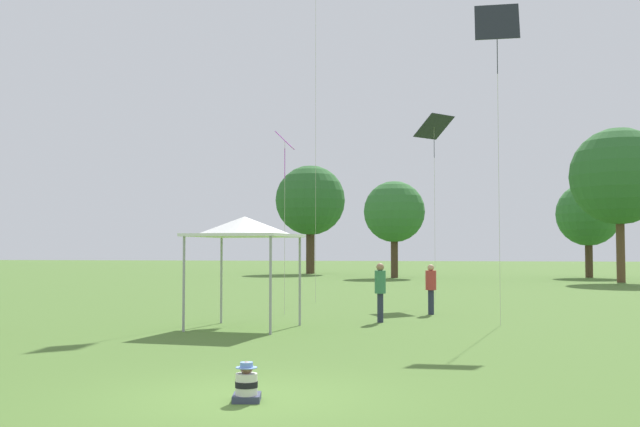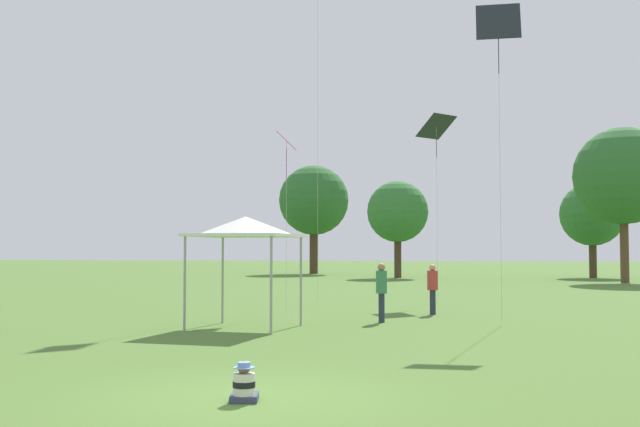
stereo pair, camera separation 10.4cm
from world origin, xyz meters
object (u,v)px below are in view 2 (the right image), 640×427
Objects in this scene: canopy_tent at (245,227)px; person_standing_1 at (433,285)px; kite_2 at (436,129)px; person_standing_6 at (381,287)px; distant_tree_3 at (314,201)px; distant_tree_0 at (398,212)px; distant_tree_1 at (592,214)px; kite_0 at (286,146)px; seated_toddler at (244,385)px; kite_1 at (498,26)px; distant_tree_2 at (623,176)px.

person_standing_1 is at bearing 48.57° from canopy_tent.
person_standing_6 is at bearing 78.34° from kite_2.
person_standing_6 is at bearing -75.95° from distant_tree_3.
distant_tree_3 reaches higher than distant_tree_0.
distant_tree_0 is at bearing 89.08° from canopy_tent.
distant_tree_3 reaches higher than distant_tree_1.
distant_tree_1 is (15.66, 3.47, -0.18)m from distant_tree_0.
kite_0 is at bearing -134.48° from person_standing_1.
seated_toddler is at bearing -103.88° from distant_tree_1.
kite_2 is at bearing 147.44° from kite_1.
person_standing_1 is 0.27× the size of kite_0.
distant_tree_3 is at bearing 88.64° from seated_toddler.
distant_tree_1 is (16.31, 43.99, 2.32)m from canopy_tent.
person_standing_1 is 0.22× the size of distant_tree_1.
kite_0 is 0.79× the size of kite_2.
kite_0 reaches higher than canopy_tent.
kite_1 reaches higher than distant_tree_1.
kite_1 reaches higher than person_standing_1.
distant_tree_3 is at bearing -103.85° from person_standing_6.
kite_1 is at bearing -72.04° from distant_tree_3.
distant_tree_2 reaches higher than distant_tree_1.
person_standing_6 is at bearing -85.55° from distant_tree_0.
person_standing_1 is 8.88m from kite_1.
seated_toddler is at bearing -73.19° from canopy_tent.
kite_1 is (7.19, 2.27, 6.07)m from canopy_tent.
person_standing_6 is 0.23× the size of distant_tree_0.
person_standing_1 is 46.63m from distant_tree_3.
distant_tree_2 is (11.96, 22.37, -0.11)m from kite_2.
distant_tree_2 is (16.90, 34.44, 4.53)m from canopy_tent.
distant_tree_3 reaches higher than kite_1.
kite_1 is 42.87m from distant_tree_1.
person_standing_6 is (0.62, 12.40, 0.86)m from seated_toddler.
canopy_tent is 38.63m from distant_tree_2.
kite_1 is (7.16, -2.55, 3.06)m from kite_0.
person_standing_6 is at bearing -81.95° from kite_0.
kite_2 is 33.96m from distant_tree_1.
seated_toddler is at bearing 59.25° from person_standing_6.
kite_0 is (0.02, 4.82, 3.01)m from canopy_tent.
distant_tree_1 is (12.70, 41.48, 4.09)m from person_standing_6.
kite_0 is at bearing 89.74° from canopy_tent.
distant_tree_3 is at bearing 51.24° from kite_0.
distant_tree_2 is (16.88, 29.62, 1.52)m from kite_0.
distant_tree_0 reaches higher than kite_0.
person_standing_6 is 0.17× the size of distant_tree_2.
person_standing_6 reaches higher than person_standing_1.
distant_tree_2 reaches higher than kite_1.
person_standing_1 is 9.10m from kite_2.
kite_0 reaches higher than person_standing_6.
canopy_tent is at bearing -95.74° from person_standing_1.
distant_tree_3 is at bearing 152.49° from kite_1.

